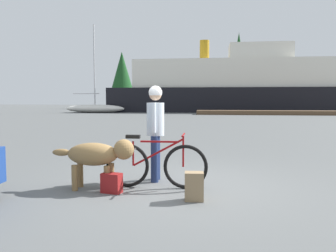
{
  "coord_description": "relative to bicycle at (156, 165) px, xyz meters",
  "views": [
    {
      "loc": [
        0.63,
        -5.85,
        1.52
      ],
      "look_at": [
        -0.3,
        1.44,
        0.94
      ],
      "focal_mm": 36.67,
      "sensor_mm": 36.0,
      "label": 1
    }
  ],
  "objects": [
    {
      "name": "dock_pier",
      "position": [
        7.42,
        28.15,
        -0.2
      ],
      "size": [
        15.8,
        2.16,
        0.4
      ],
      "primitive_type": "cube",
      "color": "brown",
      "rests_on": "ground_plane"
    },
    {
      "name": "pine_tree_far_left",
      "position": [
        -13.27,
        48.01,
        5.48
      ],
      "size": [
        3.55,
        3.55,
        8.99
      ],
      "color": "#4C331E",
      "rests_on": "ground_plane"
    },
    {
      "name": "bicycle",
      "position": [
        0.0,
        0.0,
        0.0
      ],
      "size": [
        1.75,
        0.44,
        0.93
      ],
      "color": "black",
      "rests_on": "ground_plane"
    },
    {
      "name": "backpack",
      "position": [
        0.69,
        -0.65,
        -0.19
      ],
      "size": [
        0.29,
        0.22,
        0.43
      ],
      "primitive_type": "cube",
      "rotation": [
        0.0,
        0.0,
        0.07
      ],
      "color": "#8C7251",
      "rests_on": "ground_plane"
    },
    {
      "name": "handbag_pannier",
      "position": [
        -0.66,
        -0.4,
        -0.24
      ],
      "size": [
        0.35,
        0.25,
        0.32
      ],
      "primitive_type": "cube",
      "rotation": [
        0.0,
        0.0,
        -0.23
      ],
      "color": "maroon",
      "rests_on": "ground_plane"
    },
    {
      "name": "sailboat_moored",
      "position": [
        -11.79,
        30.73,
        0.12
      ],
      "size": [
        6.62,
        1.85,
        9.54
      ],
      "color": "silver",
      "rests_on": "ground_plane"
    },
    {
      "name": "pine_tree_center",
      "position": [
        4.92,
        47.49,
        6.42
      ],
      "size": [
        3.06,
        3.06,
        11.47
      ],
      "color": "#4C331E",
      "rests_on": "ground_plane"
    },
    {
      "name": "person_cyclist",
      "position": [
        -0.08,
        0.51,
        0.66
      ],
      "size": [
        0.32,
        0.53,
        1.76
      ],
      "color": "navy",
      "rests_on": "ground_plane"
    },
    {
      "name": "dog",
      "position": [
        -0.94,
        -0.22,
        0.18
      ],
      "size": [
        1.41,
        0.45,
        0.85
      ],
      "color": "olive",
      "rests_on": "ground_plane"
    },
    {
      "name": "ground_plane",
      "position": [
        0.31,
        0.16,
        -0.4
      ],
      "size": [
        160.0,
        160.0,
        0.0
      ],
      "primitive_type": "plane",
      "color": "#595B5B"
    },
    {
      "name": "ferry_boat",
      "position": [
        3.64,
        35.45,
        2.51
      ],
      "size": [
        28.78,
        7.18,
        8.37
      ],
      "color": "black",
      "rests_on": "ground_plane"
    }
  ]
}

